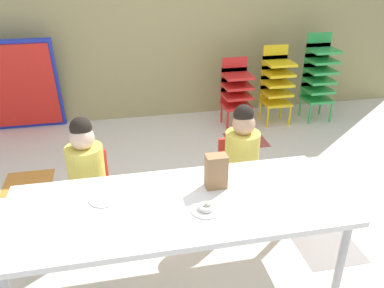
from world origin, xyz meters
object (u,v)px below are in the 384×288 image
Objects in this scene: kid_chair_red_stack at (236,88)px; folded_activity_table at (17,87)px; craft_table at (178,209)px; donut_powdered_on_plate at (206,207)px; seated_child_near_camera at (86,166)px; paper_bag_brown at (216,171)px; kid_chair_green_stack at (319,73)px; seated_child_middle_seat at (242,151)px; kid_chair_yellow_stack at (276,81)px; paper_plate_near_edge at (206,210)px; paper_plate_center_table at (104,199)px.

kid_chair_red_stack is 2.48m from folded_activity_table.
craft_table is 1.84× the size of folded_activity_table.
craft_table is at bearing 144.30° from donut_powdered_on_plate.
folded_activity_table is at bearing 111.74° from seated_child_near_camera.
kid_chair_red_stack is at bearing -7.49° from folded_activity_table.
kid_chair_green_stack is at bearing 49.71° from paper_bag_brown.
kid_chair_red_stack reaches higher than craft_table.
seated_child_middle_seat reaches higher than kid_chair_yellow_stack.
kid_chair_red_stack is at bearing 73.68° from seated_child_middle_seat.
paper_plate_near_edge is 0.61m from paper_plate_center_table.
kid_chair_green_stack is 5.78× the size of paper_plate_near_edge.
donut_powdered_on_plate is at bearing -129.21° from kid_chair_green_stack.
paper_plate_center_table is (0.94, -2.53, 0.06)m from folded_activity_table.
folded_activity_table is at bearing 172.51° from kid_chair_red_stack.
craft_table is 0.19m from donut_powdered_on_plate.
craft_table is 2.49× the size of kid_chair_red_stack.
folded_activity_table reaches higher than craft_table.
seated_child_middle_seat is 2.82m from folded_activity_table.
paper_plate_near_edge is (-0.95, -2.44, 0.14)m from kid_chair_red_stack.
kid_chair_green_stack is 3.15m from paper_plate_near_edge.
folded_activity_table reaches higher than kid_chair_green_stack.
folded_activity_table is at bearing 110.31° from paper_plate_center_table.
donut_powdered_on_plate is (0.00, 0.00, 0.02)m from paper_plate_near_edge.
kid_chair_yellow_stack is 2.58m from paper_bag_brown.
craft_table is 2.17× the size of kid_chair_yellow_stack.
paper_plate_near_edge is (-1.45, -2.44, 0.08)m from kid_chair_yellow_stack.
folded_activity_table reaches higher than donut_powdered_on_plate.
paper_bag_brown is (-0.84, -2.21, 0.24)m from kid_chair_red_stack.
kid_chair_green_stack is at bearing -5.28° from folded_activity_table.
paper_bag_brown is at bearing 25.62° from craft_table.
kid_chair_red_stack is at bearing -179.97° from kid_chair_yellow_stack.
donut_powdered_on_plate reaches higher than paper_plate_near_edge.
donut_powdered_on_plate is at bearing 0.00° from paper_plate_near_edge.
seated_child_near_camera is (-0.55, 0.62, 0.01)m from craft_table.
craft_table is at bearing -48.56° from seated_child_near_camera.
seated_child_middle_seat reaches higher than craft_table.
paper_bag_brown is at bearing -121.11° from kid_chair_yellow_stack.
paper_plate_near_edge is at bearing -61.40° from folded_activity_table.
folded_activity_table is 11.22× the size of donut_powdered_on_plate.
craft_table is 20.61× the size of donut_powdered_on_plate.
paper_plate_center_table is at bearing -153.87° from seated_child_middle_seat.
seated_child_middle_seat is 9.48× the size of donut_powdered_on_plate.
paper_bag_brown is at bearing 0.44° from paper_plate_center_table.
folded_activity_table is 3.01m from paper_bag_brown.
folded_activity_table is at bearing 118.60° from donut_powdered_on_plate.
kid_chair_yellow_stack is 2.84m from donut_powdered_on_plate.
kid_chair_green_stack is 0.96× the size of folded_activity_table.
craft_table is 11.08× the size of paper_plate_center_table.
kid_chair_yellow_stack is at bearing 59.25° from donut_powdered_on_plate.
seated_child_near_camera is 1.01m from donut_powdered_on_plate.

